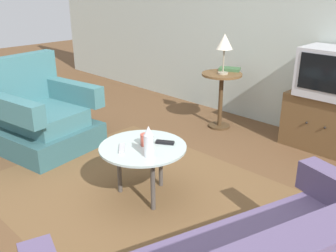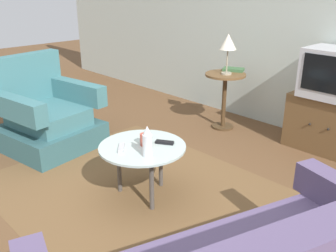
{
  "view_description": "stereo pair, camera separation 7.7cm",
  "coord_description": "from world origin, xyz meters",
  "px_view_note": "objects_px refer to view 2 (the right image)",
  "views": [
    {
      "loc": [
        1.97,
        -1.55,
        1.64
      ],
      "look_at": [
        0.0,
        0.44,
        0.55
      ],
      "focal_mm": 39.93,
      "sensor_mm": 36.0,
      "label": 1
    },
    {
      "loc": [
        2.02,
        -1.5,
        1.64
      ],
      "look_at": [
        0.0,
        0.44,
        0.55
      ],
      "focal_mm": 39.93,
      "sensor_mm": 36.0,
      "label": 2
    }
  ],
  "objects_px": {
    "coffee_table": "(143,151)",
    "vase": "(147,142)",
    "table_lamp": "(228,43)",
    "tv_stand": "(328,124)",
    "tv_remote_dark": "(165,142)",
    "mug": "(145,140)",
    "side_table": "(225,90)",
    "television": "(336,74)",
    "armchair": "(45,117)",
    "book": "(233,69)",
    "tv_remote_silver": "(121,148)"
  },
  "relations": [
    {
      "from": "coffee_table",
      "to": "table_lamp",
      "type": "relative_size",
      "value": 1.52
    },
    {
      "from": "coffee_table",
      "to": "mug",
      "type": "distance_m",
      "value": 0.1
    },
    {
      "from": "side_table",
      "to": "tv_remote_silver",
      "type": "distance_m",
      "value": 1.87
    },
    {
      "from": "mug",
      "to": "book",
      "type": "bearing_deg",
      "value": 106.32
    },
    {
      "from": "tv_remote_dark",
      "to": "tv_remote_silver",
      "type": "bearing_deg",
      "value": 31.89
    },
    {
      "from": "armchair",
      "to": "book",
      "type": "relative_size",
      "value": 3.63
    },
    {
      "from": "side_table",
      "to": "mug",
      "type": "height_order",
      "value": "side_table"
    },
    {
      "from": "side_table",
      "to": "television",
      "type": "distance_m",
      "value": 1.2
    },
    {
      "from": "tv_stand",
      "to": "tv_remote_dark",
      "type": "xyz_separation_m",
      "value": [
        -0.53,
        -1.78,
        0.17
      ]
    },
    {
      "from": "vase",
      "to": "tv_remote_silver",
      "type": "relative_size",
      "value": 1.53
    },
    {
      "from": "armchair",
      "to": "side_table",
      "type": "height_order",
      "value": "armchair"
    },
    {
      "from": "tv_remote_silver",
      "to": "book",
      "type": "bearing_deg",
      "value": 144.72
    },
    {
      "from": "tv_stand",
      "to": "television",
      "type": "bearing_deg",
      "value": -90.0
    },
    {
      "from": "coffee_table",
      "to": "vase",
      "type": "distance_m",
      "value": 0.25
    },
    {
      "from": "coffee_table",
      "to": "vase",
      "type": "bearing_deg",
      "value": -28.41
    },
    {
      "from": "television",
      "to": "armchair",
      "type": "bearing_deg",
      "value": -136.53
    },
    {
      "from": "armchair",
      "to": "vase",
      "type": "xyz_separation_m",
      "value": [
        1.65,
        -0.01,
        0.24
      ]
    },
    {
      "from": "side_table",
      "to": "television",
      "type": "height_order",
      "value": "television"
    },
    {
      "from": "side_table",
      "to": "tv_remote_silver",
      "type": "relative_size",
      "value": 4.25
    },
    {
      "from": "table_lamp",
      "to": "tv_remote_dark",
      "type": "bearing_deg",
      "value": -69.22
    },
    {
      "from": "television",
      "to": "book",
      "type": "height_order",
      "value": "television"
    },
    {
      "from": "mug",
      "to": "tv_remote_dark",
      "type": "bearing_deg",
      "value": 57.95
    },
    {
      "from": "armchair",
      "to": "side_table",
      "type": "bearing_deg",
      "value": 141.67
    },
    {
      "from": "coffee_table",
      "to": "table_lamp",
      "type": "bearing_deg",
      "value": 106.18
    },
    {
      "from": "tv_stand",
      "to": "mug",
      "type": "bearing_deg",
      "value": -107.92
    },
    {
      "from": "television",
      "to": "coffee_table",
      "type": "bearing_deg",
      "value": -108.02
    },
    {
      "from": "side_table",
      "to": "vase",
      "type": "bearing_deg",
      "value": -69.1
    },
    {
      "from": "vase",
      "to": "mug",
      "type": "xyz_separation_m",
      "value": [
        -0.16,
        0.11,
        -0.07
      ]
    },
    {
      "from": "television",
      "to": "tv_remote_dark",
      "type": "bearing_deg",
      "value": -106.87
    },
    {
      "from": "vase",
      "to": "tv_remote_dark",
      "type": "relative_size",
      "value": 1.59
    },
    {
      "from": "side_table",
      "to": "tv_stand",
      "type": "xyz_separation_m",
      "value": [
        1.13,
        0.26,
        -0.18
      ]
    },
    {
      "from": "side_table",
      "to": "coffee_table",
      "type": "bearing_deg",
      "value": -73.16
    },
    {
      "from": "tv_stand",
      "to": "tv_remote_silver",
      "type": "xyz_separation_m",
      "value": [
        -0.69,
        -2.08,
        0.17
      ]
    },
    {
      "from": "coffee_table",
      "to": "mug",
      "type": "xyz_separation_m",
      "value": [
        0.01,
        0.02,
        0.09
      ]
    },
    {
      "from": "coffee_table",
      "to": "armchair",
      "type": "bearing_deg",
      "value": -176.83
    },
    {
      "from": "tv_stand",
      "to": "tv_remote_silver",
      "type": "relative_size",
      "value": 5.02
    },
    {
      "from": "armchair",
      "to": "tv_stand",
      "type": "relative_size",
      "value": 1.29
    },
    {
      "from": "vase",
      "to": "armchair",
      "type": "bearing_deg",
      "value": 179.73
    },
    {
      "from": "mug",
      "to": "vase",
      "type": "bearing_deg",
      "value": -34.94
    },
    {
      "from": "vase",
      "to": "book",
      "type": "relative_size",
      "value": 0.86
    },
    {
      "from": "coffee_table",
      "to": "side_table",
      "type": "bearing_deg",
      "value": 106.84
    },
    {
      "from": "mug",
      "to": "book",
      "type": "xyz_separation_m",
      "value": [
        -0.53,
        1.82,
        0.18
      ]
    },
    {
      "from": "tv_remote_dark",
      "to": "book",
      "type": "xyz_separation_m",
      "value": [
        -0.61,
        1.69,
        0.22
      ]
    },
    {
      "from": "mug",
      "to": "armchair",
      "type": "bearing_deg",
      "value": -176.01
    },
    {
      "from": "table_lamp",
      "to": "mug",
      "type": "bearing_deg",
      "value": -73.41
    },
    {
      "from": "side_table",
      "to": "vase",
      "type": "height_order",
      "value": "vase"
    },
    {
      "from": "table_lamp",
      "to": "tv_stand",
      "type": "bearing_deg",
      "value": 14.49
    },
    {
      "from": "tv_stand",
      "to": "table_lamp",
      "type": "relative_size",
      "value": 1.73
    },
    {
      "from": "tv_stand",
      "to": "table_lamp",
      "type": "bearing_deg",
      "value": -165.51
    },
    {
      "from": "tv_stand",
      "to": "vase",
      "type": "relative_size",
      "value": 3.27
    }
  ]
}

